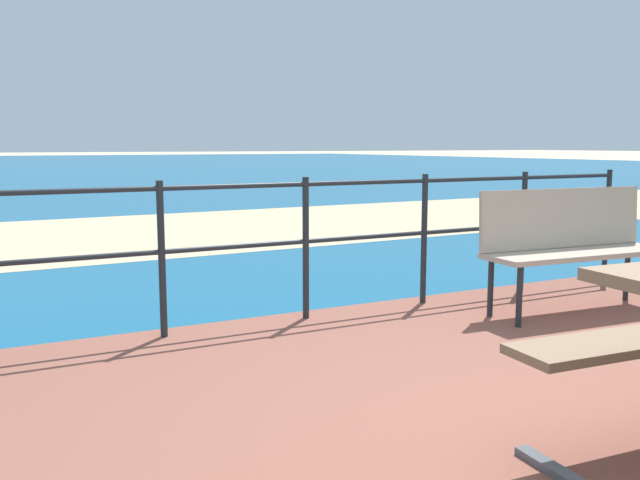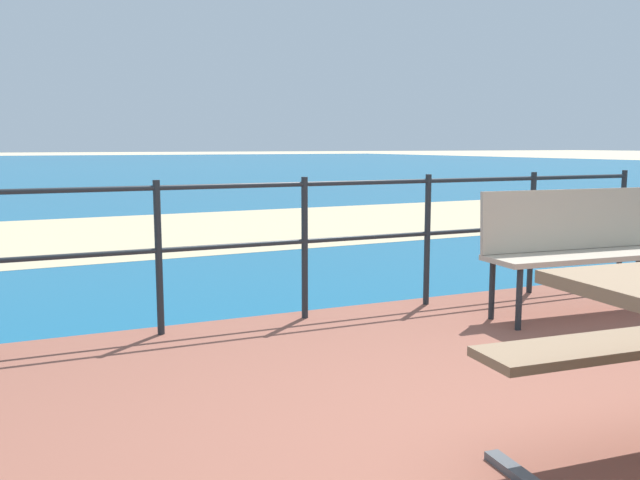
% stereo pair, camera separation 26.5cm
% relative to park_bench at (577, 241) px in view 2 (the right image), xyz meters
% --- Properties ---
extents(patio_paving, '(6.40, 5.20, 0.06)m').
position_rel_park_bench_xyz_m(patio_paving, '(-1.78, -1.75, -0.55)').
color(patio_paving, brown).
rests_on(patio_paving, ground).
extents(sea_water, '(90.00, 90.00, 0.01)m').
position_rel_park_bench_xyz_m(sea_water, '(-1.78, 38.25, -0.57)').
color(sea_water, '#145B84').
rests_on(sea_water, ground).
extents(beach_strip, '(54.13, 6.68, 0.01)m').
position_rel_park_bench_xyz_m(beach_strip, '(-1.78, 6.20, -0.57)').
color(beach_strip, tan).
rests_on(beach_strip, ground).
extents(park_bench, '(1.46, 0.51, 0.87)m').
position_rel_park_bench_xyz_m(park_bench, '(0.00, 0.00, 0.00)').
color(park_bench, tan).
rests_on(park_bench, patio_paving).
extents(railing_fence, '(5.94, 0.04, 0.97)m').
position_rel_park_bench_xyz_m(railing_fence, '(-1.78, 0.67, 0.08)').
color(railing_fence, '#1E2328').
rests_on(railing_fence, patio_paving).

